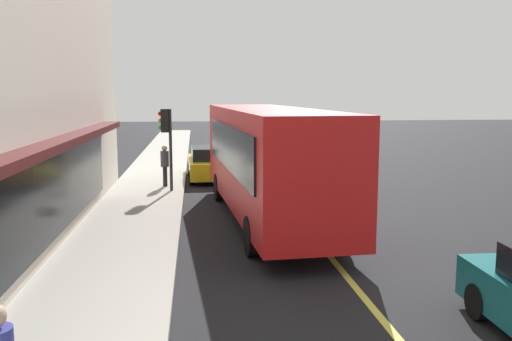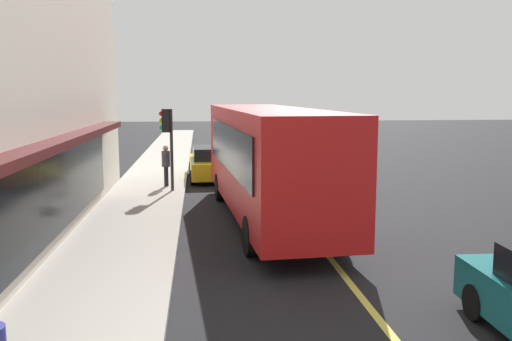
{
  "view_description": "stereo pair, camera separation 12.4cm",
  "coord_description": "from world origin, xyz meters",
  "px_view_note": "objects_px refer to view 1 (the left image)",
  "views": [
    {
      "loc": [
        -16.54,
        3.23,
        3.97
      ],
      "look_at": [
        -0.09,
        1.39,
        1.6
      ],
      "focal_mm": 38.17,
      "sensor_mm": 36.0,
      "label": 1
    },
    {
      "loc": [
        -16.55,
        3.11,
        3.97
      ],
      "look_at": [
        -0.09,
        1.39,
        1.6
      ],
      "focal_mm": 38.17,
      "sensor_mm": 36.0,
      "label": 2
    }
  ],
  "objects_px": {
    "bus": "(268,158)",
    "pedestrian_mid_block": "(165,162)",
    "car_yellow": "(209,163)",
    "traffic_light": "(166,130)"
  },
  "relations": [
    {
      "from": "bus",
      "to": "car_yellow",
      "type": "relative_size",
      "value": 2.59
    },
    {
      "from": "traffic_light",
      "to": "car_yellow",
      "type": "distance_m",
      "value": 4.33
    },
    {
      "from": "bus",
      "to": "pedestrian_mid_block",
      "type": "bearing_deg",
      "value": 30.65
    },
    {
      "from": "bus",
      "to": "pedestrian_mid_block",
      "type": "height_order",
      "value": "bus"
    },
    {
      "from": "car_yellow",
      "to": "pedestrian_mid_block",
      "type": "relative_size",
      "value": 2.57
    },
    {
      "from": "bus",
      "to": "pedestrian_mid_block",
      "type": "relative_size",
      "value": 6.66
    },
    {
      "from": "traffic_light",
      "to": "pedestrian_mid_block",
      "type": "xyz_separation_m",
      "value": [
        1.0,
        0.14,
        -1.37
      ]
    },
    {
      "from": "traffic_light",
      "to": "pedestrian_mid_block",
      "type": "height_order",
      "value": "traffic_light"
    },
    {
      "from": "pedestrian_mid_block",
      "to": "bus",
      "type": "bearing_deg",
      "value": -149.35
    },
    {
      "from": "traffic_light",
      "to": "pedestrian_mid_block",
      "type": "bearing_deg",
      "value": 7.84
    }
  ]
}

